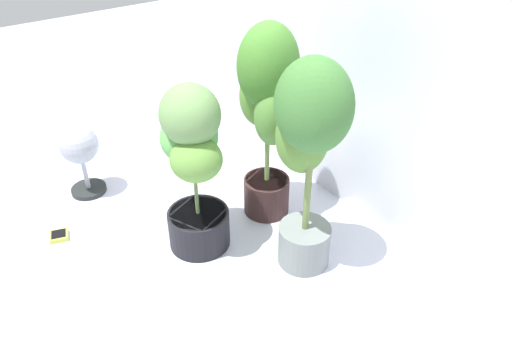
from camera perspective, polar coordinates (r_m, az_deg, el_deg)
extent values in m
plane|color=silver|center=(2.28, -8.45, -9.13)|extent=(8.00, 8.00, 0.00)
cylinder|color=#351F1E|center=(2.43, 1.22, -2.82)|extent=(0.22, 0.22, 0.19)
cylinder|color=#3D2D1E|center=(2.38, 1.25, -1.16)|extent=(0.21, 0.21, 0.02)
cylinder|color=#618241|center=(2.21, 1.35, 5.99)|extent=(0.02, 0.02, 0.65)
ellipsoid|color=#447D2D|center=(2.11, 1.44, 12.00)|extent=(0.29, 0.31, 0.38)
ellipsoid|color=#558334|center=(2.24, 0.54, 8.60)|extent=(0.27, 0.26, 0.29)
ellipsoid|color=#54843A|center=(2.13, 2.07, 6.37)|extent=(0.20, 0.22, 0.28)
cylinder|color=black|center=(2.26, -6.64, -6.55)|extent=(0.28, 0.28, 0.17)
cylinder|color=#492E19|center=(2.21, -6.77, -4.96)|extent=(0.25, 0.25, 0.02)
cylinder|color=#5C7845|center=(2.05, -7.28, 1.26)|extent=(0.02, 0.02, 0.55)
ellipsoid|color=#689052|center=(1.95, -7.71, 6.47)|extent=(0.28, 0.27, 0.25)
ellipsoid|color=#5FA752|center=(2.08, -7.74, 3.82)|extent=(0.24, 0.25, 0.22)
ellipsoid|color=#61933D|center=(1.96, -6.93, 1.25)|extent=(0.28, 0.29, 0.18)
cylinder|color=slate|center=(2.16, 5.57, -8.46)|extent=(0.22, 0.22, 0.18)
cylinder|color=#443724|center=(2.11, 5.69, -6.75)|extent=(0.21, 0.21, 0.02)
cylinder|color=olive|center=(1.91, 6.23, 0.84)|extent=(0.03, 0.03, 0.64)
ellipsoid|color=#3D7233|center=(1.79, 6.70, 7.46)|extent=(0.31, 0.28, 0.37)
ellipsoid|color=#558335|center=(1.93, 5.40, 3.99)|extent=(0.30, 0.30, 0.32)
cube|color=#CCCD48|center=(2.49, -21.82, -7.03)|extent=(0.10, 0.10, 0.02)
cube|color=black|center=(2.48, -21.88, -6.81)|extent=(0.08, 0.08, 0.00)
cylinder|color=#222726|center=(2.75, -18.76, -2.07)|extent=(0.18, 0.18, 0.03)
cylinder|color=#9CA0AE|center=(2.70, -19.11, -0.44)|extent=(0.02, 0.02, 0.16)
sphere|color=#9CA0AE|center=(2.61, -19.83, 2.85)|extent=(0.27, 0.27, 0.20)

